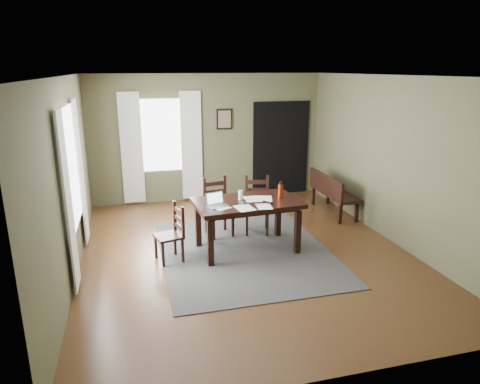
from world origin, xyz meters
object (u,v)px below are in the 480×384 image
object	(u,v)px
chair_back_right	(257,206)
bench	(331,190)
laptop	(216,202)
dining_table	(247,207)
water_bottle	(280,191)
chair_end	(171,234)
chair_back_left	(218,208)

from	to	relation	value
chair_back_right	bench	xyz separation A→B (m)	(1.72, 0.60, -0.01)
laptop	dining_table	bearing A→B (deg)	-4.25
dining_table	chair_back_right	world-z (taller)	chair_back_right
dining_table	water_bottle	size ratio (longest dim) A/B	6.26
chair_back_right	water_bottle	size ratio (longest dim) A/B	3.66
bench	chair_end	bearing A→B (deg)	113.18
dining_table	chair_back_left	distance (m)	0.86
dining_table	chair_end	distance (m)	1.23
water_bottle	bench	bearing A→B (deg)	40.24
chair_end	bench	distance (m)	3.58
dining_table	chair_back_left	size ratio (longest dim) A/B	1.69
chair_end	laptop	bearing A→B (deg)	73.35
bench	laptop	xyz separation A→B (m)	(-2.60, -1.43, 0.40)
chair_end	water_bottle	size ratio (longest dim) A/B	3.22
chair_back_right	laptop	world-z (taller)	laptop
chair_back_right	water_bottle	world-z (taller)	water_bottle
chair_end	chair_back_right	distance (m)	1.78
laptop	chair_end	bearing A→B (deg)	161.49
bench	water_bottle	size ratio (longest dim) A/B	5.25
dining_table	chair_end	xyz separation A→B (m)	(-1.20, -0.10, -0.29)
chair_end	chair_back_left	distance (m)	1.24
dining_table	chair_back_right	size ratio (longest dim) A/B	1.71
chair_back_left	chair_back_right	distance (m)	0.69
chair_back_right	laptop	xyz separation A→B (m)	(-0.89, -0.83, 0.39)
chair_back_right	laptop	size ratio (longest dim) A/B	2.88
chair_back_left	bench	bearing A→B (deg)	2.85
dining_table	chair_back_left	bearing A→B (deg)	107.49
chair_back_left	bench	world-z (taller)	chair_back_left
dining_table	bench	distance (m)	2.49
bench	dining_table	bearing A→B (deg)	122.02
chair_end	bench	bearing A→B (deg)	97.95
chair_back_left	laptop	world-z (taller)	laptop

